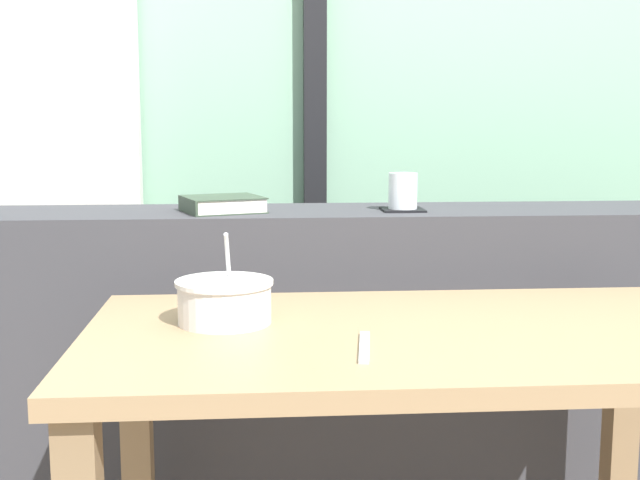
# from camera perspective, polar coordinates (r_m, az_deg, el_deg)

# --- Properties ---
(outdoor_backdrop) EXTENTS (4.80, 0.08, 2.80)m
(outdoor_backdrop) POSITION_cam_1_polar(r_m,az_deg,el_deg) (2.69, -0.09, 15.49)
(outdoor_backdrop) COLOR #84B293
(outdoor_backdrop) RESTS_ON ground
(curtain_left_panel) EXTENTS (0.56, 0.06, 2.50)m
(curtain_left_panel) POSITION_cam_1_polar(r_m,az_deg,el_deg) (2.65, -18.65, 11.91)
(curtain_left_panel) COLOR silver
(curtain_left_panel) RESTS_ON ground
(window_divider_post) EXTENTS (0.07, 0.05, 2.60)m
(window_divider_post) POSITION_cam_1_polar(r_m,az_deg,el_deg) (2.61, -0.35, 13.50)
(window_divider_post) COLOR black
(window_divider_post) RESTS_ON ground
(dark_console_ledge) EXTENTS (2.80, 0.32, 0.85)m
(dark_console_ledge) POSITION_cam_1_polar(r_m,az_deg,el_deg) (2.10, 1.29, -9.49)
(dark_console_ledge) COLOR #38383D
(dark_console_ledge) RESTS_ON ground
(breakfast_table) EXTENTS (1.14, 0.64, 0.70)m
(breakfast_table) POSITION_cam_1_polar(r_m,az_deg,el_deg) (1.49, 6.13, -10.37)
(breakfast_table) COLOR #826849
(breakfast_table) RESTS_ON ground
(coaster_square) EXTENTS (0.10, 0.10, 0.00)m
(coaster_square) POSITION_cam_1_polar(r_m,az_deg,el_deg) (1.99, 5.72, 2.10)
(coaster_square) COLOR black
(coaster_square) RESTS_ON dark_console_ledge
(juice_glass) EXTENTS (0.07, 0.07, 0.09)m
(juice_glass) POSITION_cam_1_polar(r_m,az_deg,el_deg) (1.99, 5.74, 3.28)
(juice_glass) COLOR white
(juice_glass) RESTS_ON coaster_square
(closed_book) EXTENTS (0.22, 0.21, 0.04)m
(closed_book) POSITION_cam_1_polar(r_m,az_deg,el_deg) (1.97, -6.78, 2.47)
(closed_book) COLOR #334233
(closed_book) RESTS_ON dark_console_ledge
(soup_bowl) EXTENTS (0.18, 0.18, 0.17)m
(soup_bowl) POSITION_cam_1_polar(r_m,az_deg,el_deg) (1.50, -6.61, -4.23)
(soup_bowl) COLOR silver
(soup_bowl) RESTS_ON breakfast_table
(fork_utensil) EXTENTS (0.04, 0.17, 0.01)m
(fork_utensil) POSITION_cam_1_polar(r_m,az_deg,el_deg) (1.34, 3.09, -7.38)
(fork_utensil) COLOR silver
(fork_utensil) RESTS_ON breakfast_table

